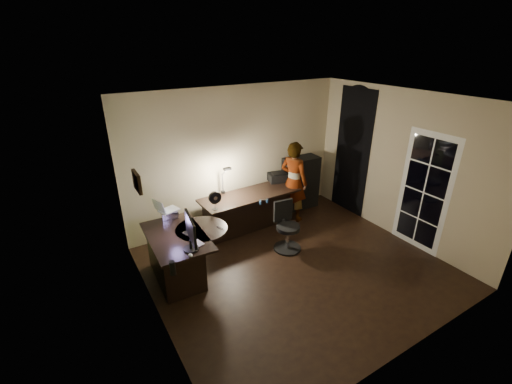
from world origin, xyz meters
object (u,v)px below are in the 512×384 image
monitor (190,238)px  cabinet (300,183)px  person (294,182)px  office_chair (288,227)px  desk_left (179,257)px  desk_right (250,211)px

monitor → cabinet: bearing=34.4°
person → office_chair: bearing=118.7°
desk_left → person: (2.68, 0.65, 0.45)m
desk_right → person: (0.95, -0.11, 0.46)m
person → monitor: bearing=92.5°
desk_right → cabinet: cabinet is taller
desk_right → person: person is taller
cabinet → person: (-0.47, -0.36, 0.25)m
monitor → person: bearing=31.9°
desk_right → monitor: 2.15m
cabinet → desk_right: bearing=-167.3°
desk_right → office_chair: office_chair is taller
cabinet → monitor: bearing=-151.9°
desk_left → monitor: 0.74m
monitor → office_chair: bearing=16.0°
monitor → desk_left: bearing=105.4°
desk_left → person: person is taller
desk_right → cabinet: size_ratio=1.71×
desk_left → office_chair: size_ratio=1.50×
desk_right → cabinet: bearing=8.4°
desk_left → cabinet: cabinet is taller
monitor → desk_right: bearing=45.1°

